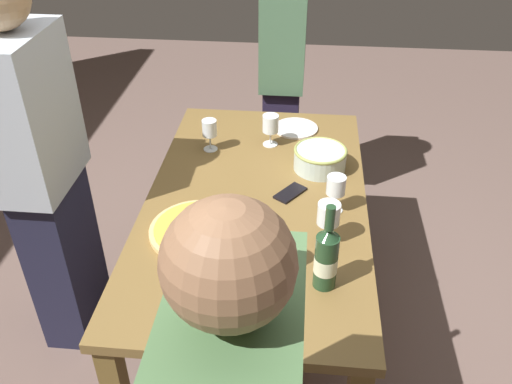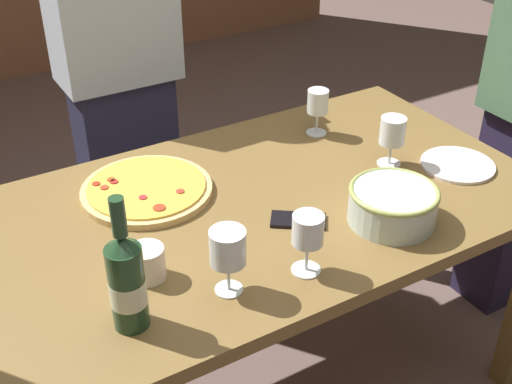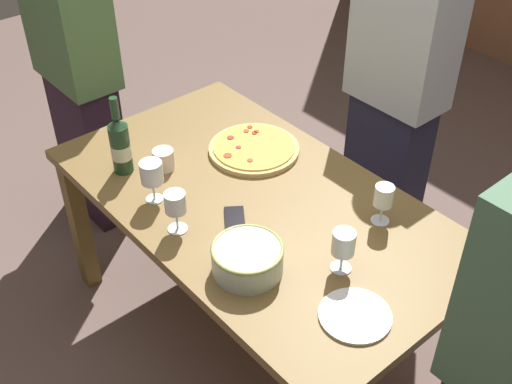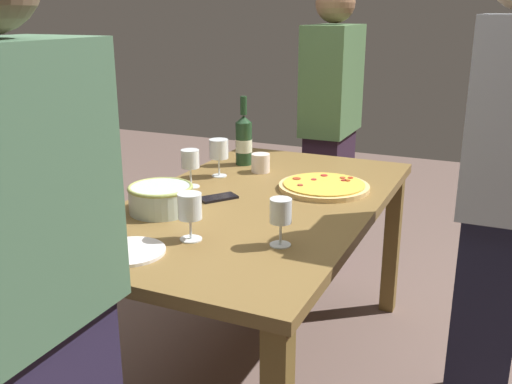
{
  "view_description": "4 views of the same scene",
  "coord_description": "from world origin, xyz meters",
  "px_view_note": "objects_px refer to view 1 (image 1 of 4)",
  "views": [
    {
      "loc": [
        -1.8,
        -0.18,
        2.04
      ],
      "look_at": [
        0.0,
        0.0,
        0.78
      ],
      "focal_mm": 38.0,
      "sensor_mm": 36.0,
      "label": 1
    },
    {
      "loc": [
        -0.78,
        -1.32,
        1.76
      ],
      "look_at": [
        0.0,
        0.0,
        0.78
      ],
      "focal_mm": 46.87,
      "sensor_mm": 36.0,
      "label": 2
    },
    {
      "loc": [
        1.39,
        -1.19,
        2.22
      ],
      "look_at": [
        0.0,
        0.0,
        0.78
      ],
      "focal_mm": 44.84,
      "sensor_mm": 36.0,
      "label": 3
    },
    {
      "loc": [
        1.93,
        0.87,
        1.45
      ],
      "look_at": [
        0.0,
        0.0,
        0.78
      ],
      "focal_mm": 40.69,
      "sensor_mm": 36.0,
      "label": 4
    }
  ],
  "objects_px": {
    "side_plate": "(296,128)",
    "wine_glass_by_bottle": "(271,125)",
    "person_guest_left": "(283,77)",
    "wine_glass_near_pizza": "(210,129)",
    "person_guest_right": "(44,177)",
    "cup_amber": "(288,254)",
    "pizza": "(198,230)",
    "wine_glass_far_left": "(336,186)",
    "dining_table": "(256,217)",
    "serving_bowl": "(320,158)",
    "wine_bottle": "(326,257)",
    "cell_phone": "(290,193)",
    "wine_glass_far_right": "(329,215)"
  },
  "relations": [
    {
      "from": "pizza",
      "to": "wine_glass_far_left",
      "type": "bearing_deg",
      "value": -69.33
    },
    {
      "from": "cup_amber",
      "to": "serving_bowl",
      "type": "bearing_deg",
      "value": -9.78
    },
    {
      "from": "wine_glass_by_bottle",
      "to": "person_guest_right",
      "type": "xyz_separation_m",
      "value": [
        -0.52,
        0.88,
        -0.01
      ]
    },
    {
      "from": "cup_amber",
      "to": "side_plate",
      "type": "xyz_separation_m",
      "value": [
        1.0,
        0.01,
        -0.04
      ]
    },
    {
      "from": "pizza",
      "to": "wine_glass_far_left",
      "type": "relative_size",
      "value": 2.35
    },
    {
      "from": "wine_glass_near_pizza",
      "to": "side_plate",
      "type": "xyz_separation_m",
      "value": [
        0.24,
        -0.39,
        -0.1
      ]
    },
    {
      "from": "serving_bowl",
      "to": "person_guest_right",
      "type": "height_order",
      "value": "person_guest_right"
    },
    {
      "from": "dining_table",
      "to": "person_guest_right",
      "type": "distance_m",
      "value": 0.88
    },
    {
      "from": "wine_glass_by_bottle",
      "to": "side_plate",
      "type": "xyz_separation_m",
      "value": [
        0.17,
        -0.12,
        -0.1
      ]
    },
    {
      "from": "wine_glass_far_left",
      "to": "side_plate",
      "type": "relative_size",
      "value": 0.71
    },
    {
      "from": "wine_bottle",
      "to": "dining_table",
      "type": "bearing_deg",
      "value": 30.21
    },
    {
      "from": "wine_glass_by_bottle",
      "to": "cup_amber",
      "type": "xyz_separation_m",
      "value": [
        -0.83,
        -0.12,
        -0.06
      ]
    },
    {
      "from": "dining_table",
      "to": "side_plate",
      "type": "distance_m",
      "value": 0.64
    },
    {
      "from": "wine_glass_by_bottle",
      "to": "cup_amber",
      "type": "relative_size",
      "value": 1.85
    },
    {
      "from": "wine_glass_far_right",
      "to": "person_guest_left",
      "type": "xyz_separation_m",
      "value": [
        1.36,
        0.24,
        -0.05
      ]
    },
    {
      "from": "wine_glass_far_left",
      "to": "wine_glass_by_bottle",
      "type": "bearing_deg",
      "value": 30.26
    },
    {
      "from": "person_guest_right",
      "to": "side_plate",
      "type": "bearing_deg",
      "value": 30.17
    },
    {
      "from": "wine_glass_far_left",
      "to": "cell_phone",
      "type": "bearing_deg",
      "value": 61.63
    },
    {
      "from": "wine_bottle",
      "to": "side_plate",
      "type": "height_order",
      "value": "wine_bottle"
    },
    {
      "from": "wine_glass_by_bottle",
      "to": "person_guest_left",
      "type": "xyz_separation_m",
      "value": [
        0.67,
        -0.02,
        -0.04
      ]
    },
    {
      "from": "pizza",
      "to": "wine_glass_near_pizza",
      "type": "distance_m",
      "value": 0.63
    },
    {
      "from": "wine_glass_far_left",
      "to": "person_guest_left",
      "type": "xyz_separation_m",
      "value": [
        1.17,
        0.27,
        -0.05
      ]
    },
    {
      "from": "wine_glass_near_pizza",
      "to": "wine_glass_far_left",
      "type": "distance_m",
      "value": 0.71
    },
    {
      "from": "side_plate",
      "to": "wine_glass_by_bottle",
      "type": "bearing_deg",
      "value": 145.42
    },
    {
      "from": "dining_table",
      "to": "serving_bowl",
      "type": "xyz_separation_m",
      "value": [
        0.26,
        -0.26,
        0.15
      ]
    },
    {
      "from": "cup_amber",
      "to": "side_plate",
      "type": "distance_m",
      "value": 1.0
    },
    {
      "from": "cup_amber",
      "to": "person_guest_right",
      "type": "distance_m",
      "value": 1.05
    },
    {
      "from": "cell_phone",
      "to": "person_guest_right",
      "type": "height_order",
      "value": "person_guest_right"
    },
    {
      "from": "dining_table",
      "to": "wine_bottle",
      "type": "bearing_deg",
      "value": -149.79
    },
    {
      "from": "cup_amber",
      "to": "cell_phone",
      "type": "height_order",
      "value": "cup_amber"
    },
    {
      "from": "person_guest_left",
      "to": "dining_table",
      "type": "bearing_deg",
      "value": -0.0
    },
    {
      "from": "wine_glass_near_pizza",
      "to": "person_guest_right",
      "type": "xyz_separation_m",
      "value": [
        -0.44,
        0.6,
        -0.01
      ]
    },
    {
      "from": "dining_table",
      "to": "cell_phone",
      "type": "height_order",
      "value": "cell_phone"
    },
    {
      "from": "serving_bowl",
      "to": "person_guest_left",
      "type": "bearing_deg",
      "value": 14.08
    },
    {
      "from": "pizza",
      "to": "wine_glass_near_pizza",
      "type": "height_order",
      "value": "wine_glass_near_pizza"
    },
    {
      "from": "wine_glass_far_right",
      "to": "person_guest_right",
      "type": "height_order",
      "value": "person_guest_right"
    },
    {
      "from": "wine_glass_near_pizza",
      "to": "side_plate",
      "type": "bearing_deg",
      "value": -58.43
    },
    {
      "from": "dining_table",
      "to": "person_guest_left",
      "type": "height_order",
      "value": "person_guest_left"
    },
    {
      "from": "wine_glass_far_right",
      "to": "person_guest_right",
      "type": "xyz_separation_m",
      "value": [
        0.18,
        1.14,
        -0.02
      ]
    },
    {
      "from": "serving_bowl",
      "to": "wine_bottle",
      "type": "relative_size",
      "value": 0.73
    },
    {
      "from": "wine_glass_far_right",
      "to": "side_plate",
      "type": "height_order",
      "value": "wine_glass_far_right"
    },
    {
      "from": "pizza",
      "to": "person_guest_left",
      "type": "distance_m",
      "value": 1.38
    },
    {
      "from": "wine_glass_by_bottle",
      "to": "person_guest_left",
      "type": "relative_size",
      "value": 0.09
    },
    {
      "from": "wine_glass_by_bottle",
      "to": "serving_bowl",
      "type": "bearing_deg",
      "value": -129.13
    },
    {
      "from": "person_guest_left",
      "to": "side_plate",
      "type": "bearing_deg",
      "value": 13.22
    },
    {
      "from": "side_plate",
      "to": "person_guest_right",
      "type": "xyz_separation_m",
      "value": [
        -0.69,
        1.0,
        0.09
      ]
    },
    {
      "from": "serving_bowl",
      "to": "wine_glass_far_left",
      "type": "height_order",
      "value": "wine_glass_far_left"
    },
    {
      "from": "pizza",
      "to": "cup_amber",
      "type": "bearing_deg",
      "value": -112.01
    },
    {
      "from": "wine_bottle",
      "to": "wine_glass_far_left",
      "type": "relative_size",
      "value": 2.05
    },
    {
      "from": "wine_bottle",
      "to": "pizza",
      "type": "bearing_deg",
      "value": 63.86
    }
  ]
}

